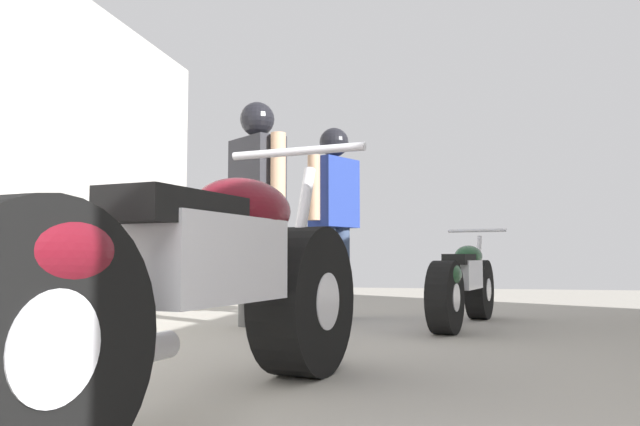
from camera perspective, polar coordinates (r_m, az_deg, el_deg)
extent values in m
plane|color=#9E998E|center=(3.20, 6.74, -14.17)|extent=(16.07, 16.07, 0.00)
cylinder|color=black|center=(2.87, -1.53, -8.31)|extent=(0.38, 0.73, 0.70)
cylinder|color=silver|center=(2.87, -1.53, -8.31)|extent=(0.30, 0.31, 0.27)
cylinder|color=black|center=(1.59, -26.83, -11.12)|extent=(0.38, 0.73, 0.70)
cylinder|color=silver|center=(1.59, -26.83, -11.12)|extent=(0.30, 0.31, 0.27)
cube|color=silver|center=(2.17, -10.36, -4.34)|extent=(0.40, 0.74, 0.31)
ellipsoid|color=#5B0F19|center=(2.38, -7.09, 0.37)|extent=(0.39, 0.61, 0.24)
cube|color=black|center=(2.01, -13.39, 0.36)|extent=(0.34, 0.56, 0.11)
ellipsoid|color=#5B0F19|center=(1.61, -25.07, -3.27)|extent=(0.37, 0.53, 0.26)
cylinder|color=silver|center=(2.82, -1.88, -1.72)|extent=(0.11, 0.28, 0.63)
cylinder|color=silver|center=(2.83, -2.24, 5.85)|extent=(0.67, 0.17, 0.04)
cylinder|color=silver|center=(2.03, -19.45, -12.72)|extent=(0.22, 0.61, 0.10)
cylinder|color=black|center=(5.66, 14.89, -7.03)|extent=(0.29, 0.55, 0.53)
cylinder|color=silver|center=(5.66, 14.89, -7.03)|extent=(0.22, 0.24, 0.20)
cylinder|color=black|center=(4.49, 11.79, -7.83)|extent=(0.29, 0.55, 0.53)
cylinder|color=silver|center=(4.49, 11.79, -7.83)|extent=(0.22, 0.24, 0.20)
cube|color=silver|center=(5.07, 13.49, -5.70)|extent=(0.33, 0.56, 0.23)
ellipsoid|color=#1E4728|center=(5.24, 13.91, -4.01)|extent=(0.32, 0.47, 0.18)
cube|color=black|center=(4.92, 13.08, -4.30)|extent=(0.28, 0.43, 0.08)
ellipsoid|color=#1E4728|center=(4.52, 11.89, -5.70)|extent=(0.30, 0.41, 0.20)
cylinder|color=silver|center=(5.62, 14.78, -4.51)|extent=(0.09, 0.21, 0.48)
cylinder|color=silver|center=(5.59, 14.65, -1.62)|extent=(0.51, 0.16, 0.03)
cylinder|color=silver|center=(4.86, 11.53, -8.50)|extent=(0.19, 0.46, 0.07)
cylinder|color=#4C4C4C|center=(4.94, -6.77, -5.66)|extent=(0.23, 0.23, 0.86)
cylinder|color=#4C4C4C|center=(4.76, -5.38, -5.72)|extent=(0.23, 0.23, 0.86)
cube|color=#2D2D33|center=(4.89, -6.02, 3.23)|extent=(0.53, 0.50, 0.66)
cylinder|color=tan|center=(5.14, -7.83, 3.19)|extent=(0.16, 0.16, 0.60)
cylinder|color=tan|center=(4.65, -4.00, 3.95)|extent=(0.16, 0.16, 0.60)
sphere|color=black|center=(4.97, -5.97, 8.63)|extent=(0.24, 0.24, 0.24)
sphere|color=black|center=(4.98, -5.97, 8.83)|extent=(0.28, 0.28, 0.28)
cylinder|color=#384766|center=(5.60, 2.03, -5.66)|extent=(0.22, 0.22, 0.83)
cylinder|color=#384766|center=(5.44, 0.67, -5.71)|extent=(0.22, 0.22, 0.83)
cube|color=navy|center=(5.55, 1.35, 1.90)|extent=(0.44, 0.52, 0.64)
cylinder|color=tan|center=(5.78, 3.14, 1.93)|extent=(0.15, 0.15, 0.58)
cylinder|color=tan|center=(5.34, -0.59, 2.44)|extent=(0.15, 0.15, 0.58)
sphere|color=black|center=(5.62, 1.34, 6.53)|extent=(0.23, 0.23, 0.23)
sphere|color=black|center=(5.62, 1.34, 6.71)|extent=(0.27, 0.27, 0.27)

